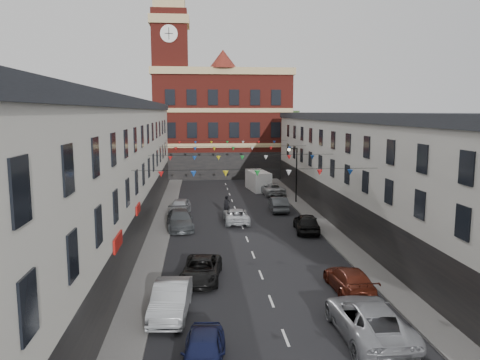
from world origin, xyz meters
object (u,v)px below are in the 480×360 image
object	(u,v)px
car_right_d	(307,223)
car_left_d	(180,220)
car_left_c	(201,270)
car_right_b	(368,319)
car_right_f	(272,189)
white_van	(258,181)
street_lamp	(294,167)
car_right_e	(279,204)
car_right_c	(349,280)
car_left_b	(171,299)
car_left_a	(203,352)
car_left_e	(180,207)
pedestrian	(227,205)
moving_car	(236,216)

from	to	relation	value
car_right_d	car_left_d	bearing A→B (deg)	-5.94
car_left_c	car_right_b	xyz separation A→B (m)	(7.20, -7.66, 0.16)
car_left_d	car_right_f	xyz separation A→B (m)	(10.29, 15.45, -0.05)
car_right_d	white_van	bearing A→B (deg)	-81.10
car_right_d	car_right_f	world-z (taller)	car_right_d
street_lamp	car_right_b	size ratio (longest dim) A/B	1.02
street_lamp	car_left_c	xyz separation A→B (m)	(-10.15, -22.58, -3.25)
car_right_e	white_van	bearing A→B (deg)	-85.89
street_lamp	white_van	size ratio (longest dim) A/B	1.11
car_right_b	car_right_f	world-z (taller)	car_right_b
car_right_c	white_van	bearing A→B (deg)	-89.59
car_left_b	white_van	world-z (taller)	white_van
car_left_b	car_left_c	bearing A→B (deg)	76.51
car_left_a	car_right_e	xyz separation A→B (m)	(7.79, 28.21, 0.05)
car_left_e	pedestrian	xyz separation A→B (m)	(4.50, -0.01, 0.12)
street_lamp	car_right_f	size ratio (longest dim) A/B	1.17
car_left_c	car_left_e	bearing A→B (deg)	102.97
car_left_c	white_van	world-z (taller)	white_van
car_left_e	car_right_e	world-z (taller)	car_left_e
car_right_c	moving_car	world-z (taller)	car_right_c
white_van	car_left_e	bearing A→B (deg)	-132.11
car_right_e	pedestrian	xyz separation A→B (m)	(-5.20, -0.81, 0.14)
car_right_f	pedestrian	bearing A→B (deg)	54.61
car_right_d	street_lamp	bearing A→B (deg)	-91.44
car_left_c	white_van	bearing A→B (deg)	83.61
car_left_d	pedestrian	xyz separation A→B (m)	(4.29, 5.35, 0.12)
car_left_a	car_left_e	world-z (taller)	car_left_e
car_left_b	moving_car	world-z (taller)	car_left_b
street_lamp	car_left_b	bearing A→B (deg)	-113.22
car_left_b	moving_car	bearing A→B (deg)	80.53
car_right_c	pedestrian	bearing A→B (deg)	-75.67
street_lamp	car_right_d	distance (m)	12.67
car_right_c	car_left_e	bearing A→B (deg)	-64.61
car_right_f	pedestrian	distance (m)	11.75
car_left_b	white_van	bearing A→B (deg)	80.76
car_left_b	car_left_c	xyz separation A→B (m)	(1.51, 4.60, -0.13)
car_left_c	car_left_d	world-z (taller)	car_left_d
car_right_d	pedestrian	world-z (taller)	pedestrian
car_left_b	pedestrian	size ratio (longest dim) A/B	2.70
white_van	car_left_d	bearing A→B (deg)	-123.32
car_left_b	pedestrian	world-z (taller)	pedestrian
white_van	pedestrian	world-z (taller)	white_van
car_left_c	car_right_c	bearing A→B (deg)	-10.42
car_right_b	car_left_c	bearing A→B (deg)	-46.91
car_left_b	moving_car	size ratio (longest dim) A/B	1.03
car_right_d	car_right_f	size ratio (longest dim) A/B	0.89
car_left_a	car_left_c	distance (m)	9.58
car_right_c	car_left_b	bearing A→B (deg)	11.62
car_right_c	car_right_e	size ratio (longest dim) A/B	1.04
car_left_e	pedestrian	world-z (taller)	pedestrian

